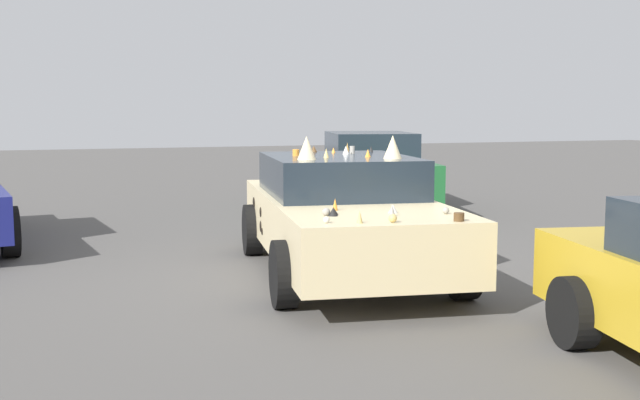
% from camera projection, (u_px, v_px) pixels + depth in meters
% --- Properties ---
extents(ground_plane, '(60.00, 60.00, 0.00)m').
position_uv_depth(ground_plane, '(344.00, 274.00, 9.34)').
color(ground_plane, '#514F4C').
extents(art_car_decorated, '(4.85, 2.56, 1.66)m').
position_uv_depth(art_car_decorated, '(343.00, 213.00, 9.32)').
color(art_car_decorated, beige).
rests_on(art_car_decorated, ground).
extents(parked_sedan_row_back_far, '(4.55, 2.59, 1.49)m').
position_uv_depth(parked_sedan_row_back_far, '(372.00, 171.00, 15.17)').
color(parked_sedan_row_back_far, '#1E602D').
rests_on(parked_sedan_row_back_far, ground).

